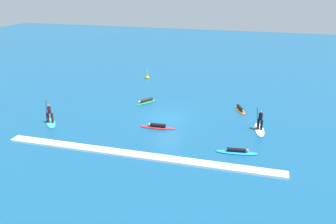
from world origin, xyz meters
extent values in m
plane|color=navy|center=(0.00, 0.00, 0.00)|extent=(120.00, 120.00, 0.00)
ellipsoid|color=white|center=(8.45, -0.78, 0.04)|extent=(1.22, 3.14, 0.08)
cylinder|color=black|center=(8.31, -0.72, 0.51)|extent=(0.25, 0.25, 0.87)
cylinder|color=black|center=(8.59, -0.84, 0.51)|extent=(0.25, 0.25, 0.87)
cylinder|color=black|center=(8.45, -0.78, 1.25)|extent=(0.39, 0.39, 0.60)
sphere|color=brown|center=(8.45, -0.78, 1.65)|extent=(0.24, 0.24, 0.21)
cylinder|color=black|center=(8.20, -0.97, 1.08)|extent=(0.24, 0.08, 2.01)
cube|color=black|center=(8.20, -0.97, 0.14)|extent=(0.21, 0.09, 0.32)
ellipsoid|color=#1E8CD1|center=(7.01, -5.70, 0.05)|extent=(3.20, 1.05, 0.11)
cylinder|color=black|center=(6.96, -5.71, 0.25)|extent=(1.41, 0.45, 0.29)
sphere|color=#A37556|center=(7.76, -5.62, 0.27)|extent=(0.26, 0.26, 0.23)
ellipsoid|color=orange|center=(6.40, 3.66, 0.05)|extent=(1.50, 2.51, 0.09)
cylinder|color=black|center=(6.38, 3.71, 0.25)|extent=(0.86, 1.49, 0.31)
sphere|color=#A37556|center=(6.71, 2.92, 0.27)|extent=(0.28, 0.28, 0.21)
ellipsoid|color=#23B266|center=(-3.37, 3.35, 0.05)|extent=(1.94, 2.41, 0.10)
cylinder|color=black|center=(-3.34, 3.39, 0.26)|extent=(1.13, 1.48, 0.33)
sphere|color=beige|center=(-3.84, 2.64, 0.28)|extent=(0.33, 0.33, 0.24)
ellipsoid|color=#33C6CC|center=(-9.77, -4.42, 0.04)|extent=(2.24, 2.50, 0.08)
cylinder|color=#381414|center=(-9.58, -4.39, 0.54)|extent=(0.28, 0.28, 0.92)
cylinder|color=#381414|center=(-9.97, -4.45, 0.54)|extent=(0.28, 0.28, 0.92)
cylinder|color=#381414|center=(-9.77, -4.42, 1.29)|extent=(0.42, 0.42, 0.59)
sphere|color=brown|center=(-9.77, -4.42, 1.69)|extent=(0.30, 0.30, 0.22)
cylinder|color=black|center=(-10.06, -4.46, 1.14)|extent=(0.21, 0.18, 2.13)
cube|color=black|center=(-10.06, -4.46, 0.14)|extent=(0.19, 0.17, 0.32)
ellipsoid|color=red|center=(-0.16, -2.80, 0.05)|extent=(3.15, 0.82, 0.10)
cylinder|color=black|center=(-0.11, -2.80, 0.27)|extent=(1.35, 0.42, 0.33)
sphere|color=tan|center=(-0.89, -2.85, 0.29)|extent=(0.25, 0.25, 0.23)
sphere|color=yellow|center=(-6.31, 12.37, 0.12)|extent=(0.48, 0.48, 0.48)
cylinder|color=yellow|center=(-6.31, 12.37, 0.61)|extent=(0.11, 0.11, 1.22)
cube|color=white|center=(0.00, -8.24, 0.09)|extent=(21.35, 0.90, 0.18)
camera|label=1|loc=(8.67, -30.38, 12.43)|focal=38.42mm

